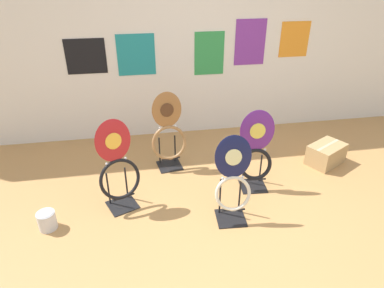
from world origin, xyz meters
TOP-DOWN VIEW (x-y plane):
  - ground_plane at (0.00, 0.00)m, footprint 14.00×14.00m
  - wall_back at (0.00, 2.39)m, footprint 8.00×0.07m
  - toilet_seat_display_woodgrain at (-0.46, 1.46)m, footprint 0.43×0.32m
  - toilet_seat_display_crimson_swirl at (-1.03, 0.79)m, footprint 0.44×0.37m
  - toilet_seat_display_navy_moon at (0.02, 0.41)m, footprint 0.36×0.30m
  - toilet_seat_display_purple_note at (0.41, 0.88)m, footprint 0.37×0.30m
  - paint_can at (-1.72, 0.56)m, footprint 0.17×0.17m
  - storage_box at (1.45, 1.20)m, footprint 0.54×0.48m

SIDE VIEW (x-z plane):
  - ground_plane at x=0.00m, z-range 0.00..0.00m
  - paint_can at x=-1.72m, z-range 0.00..0.19m
  - storage_box at x=1.45m, z-range 0.00..0.25m
  - toilet_seat_display_purple_note at x=0.41m, z-range -0.02..0.89m
  - toilet_seat_display_woodgrain at x=-0.46m, z-range -0.04..0.91m
  - toilet_seat_display_navy_moon at x=0.02m, z-range 0.00..0.88m
  - toilet_seat_display_crimson_swirl at x=-1.03m, z-range -0.03..0.93m
  - wall_back at x=0.00m, z-range 0.00..2.60m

